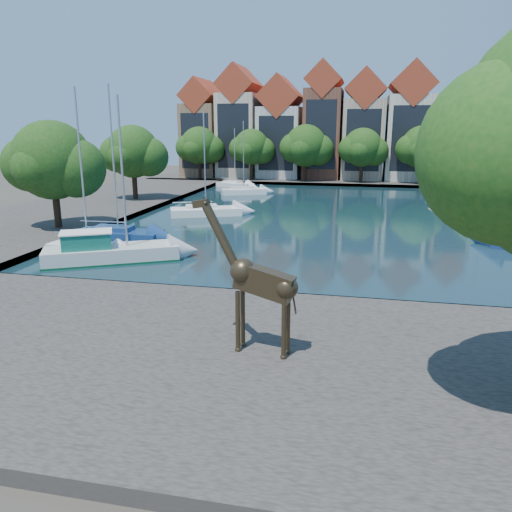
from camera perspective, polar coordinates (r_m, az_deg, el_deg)
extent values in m
plane|color=#38332B|center=(24.09, 5.88, -5.41)|extent=(160.00, 160.00, 0.00)
cube|color=black|center=(47.29, 9.11, 4.48)|extent=(38.00, 50.00, 0.08)
cube|color=#47423D|center=(17.60, 3.32, -12.32)|extent=(50.00, 14.00, 0.50)
cube|color=#47423D|center=(78.96, 10.44, 8.60)|extent=(60.00, 16.00, 0.50)
cube|color=#47423D|center=(54.52, -18.23, 5.49)|extent=(14.00, 52.00, 0.50)
sphere|color=#174513|center=(13.58, 27.22, 10.43)|extent=(4.48, 4.48, 4.48)
cube|color=#806145|center=(82.53, -5.96, 13.01)|extent=(5.39, 9.00, 11.00)
cube|color=maroon|center=(82.62, -6.09, 17.67)|extent=(5.44, 9.18, 5.44)
cube|color=black|center=(78.28, -6.99, 12.90)|extent=(4.40, 0.05, 8.25)
cube|color=beige|center=(80.87, -1.81, 13.58)|extent=(5.88, 9.00, 12.50)
cube|color=maroon|center=(81.09, -1.85, 18.94)|extent=(5.94, 9.18, 5.94)
cube|color=black|center=(76.53, -2.63, 13.51)|extent=(4.80, 0.05, 9.38)
cube|color=beige|center=(79.60, 2.86, 12.83)|extent=(6.37, 9.00, 10.50)
cube|color=maroon|center=(79.67, 2.93, 17.64)|extent=(6.43, 9.18, 6.43)
cube|color=black|center=(75.18, 2.30, 12.73)|extent=(5.20, 0.05, 7.88)
cube|color=brown|center=(78.79, 7.68, 13.61)|extent=(5.39, 9.00, 13.00)
cube|color=maroon|center=(79.04, 7.88, 19.21)|extent=(5.44, 9.18, 5.44)
cube|color=black|center=(74.32, 7.39, 13.57)|extent=(4.40, 0.05, 9.75)
cube|color=tan|center=(78.55, 12.14, 12.88)|extent=(5.88, 9.00, 11.50)
cube|color=maroon|center=(78.69, 12.43, 18.02)|extent=(5.94, 9.18, 5.94)
cube|color=black|center=(74.07, 12.12, 12.79)|extent=(4.80, 0.05, 8.62)
cube|color=beige|center=(78.79, 16.99, 12.76)|extent=(6.37, 9.00, 12.00)
cube|color=maroon|center=(78.98, 17.41, 18.14)|extent=(6.43, 9.18, 6.43)
cube|color=black|center=(74.32, 17.27, 12.67)|extent=(5.20, 0.05, 9.00)
cube|color=#8C5B43|center=(79.58, 21.71, 11.84)|extent=(5.39, 9.00, 10.50)
cube|color=maroon|center=(79.65, 22.16, 16.47)|extent=(5.44, 9.18, 5.44)
cube|color=black|center=(75.17, 22.26, 11.69)|extent=(4.40, 0.05, 7.88)
cylinder|color=#332114|center=(77.20, -6.43, 9.99)|extent=(0.50, 0.50, 3.20)
sphere|color=#163810|center=(77.01, -6.50, 12.42)|extent=(5.60, 5.60, 5.60)
sphere|color=#163810|center=(76.81, -5.20, 12.03)|extent=(4.20, 4.20, 4.20)
sphere|color=#163810|center=(77.15, -7.70, 12.18)|extent=(3.92, 3.92, 3.92)
cylinder|color=#332114|center=(75.07, -0.54, 9.95)|extent=(0.50, 0.50, 3.20)
sphere|color=#163810|center=(74.88, -0.54, 12.36)|extent=(5.20, 5.20, 5.20)
sphere|color=#163810|center=(74.87, 0.70, 11.96)|extent=(3.90, 3.90, 3.90)
sphere|color=#163810|center=(74.82, -1.71, 12.16)|extent=(3.64, 3.64, 3.64)
cylinder|color=#332114|center=(73.75, 5.63, 9.80)|extent=(0.50, 0.50, 3.20)
sphere|color=#163810|center=(73.54, 5.70, 12.44)|extent=(6.00, 6.00, 6.00)
sphere|color=#163810|center=(73.69, 7.13, 11.94)|extent=(4.50, 4.50, 4.50)
sphere|color=#163810|center=(73.36, 4.35, 12.23)|extent=(4.20, 4.20, 4.20)
cylinder|color=#332114|center=(73.28, 11.94, 9.53)|extent=(0.50, 0.50, 3.20)
sphere|color=#163810|center=(73.08, 12.08, 12.04)|extent=(5.40, 5.40, 5.40)
sphere|color=#163810|center=(73.42, 13.34, 11.56)|extent=(4.05, 4.05, 4.05)
sphere|color=#163810|center=(72.71, 10.87, 11.88)|extent=(3.78, 3.78, 3.78)
cylinder|color=#332114|center=(73.68, 18.25, 9.14)|extent=(0.50, 0.50, 3.20)
sphere|color=#163810|center=(73.48, 18.46, 11.73)|extent=(5.80, 5.80, 5.80)
sphere|color=#163810|center=(74.01, 19.76, 11.19)|extent=(4.35, 4.35, 4.35)
sphere|color=#163810|center=(72.95, 17.20, 11.58)|extent=(4.06, 4.06, 4.06)
cylinder|color=#332114|center=(74.94, 24.39, 8.66)|extent=(0.50, 0.50, 3.20)
sphere|color=#163810|center=(74.75, 24.65, 11.06)|extent=(5.20, 5.20, 5.20)
sphere|color=#163810|center=(75.41, 25.74, 10.57)|extent=(3.90, 3.90, 3.90)
sphere|color=#163810|center=(74.08, 23.60, 10.95)|extent=(3.64, 3.64, 3.64)
cylinder|color=#332114|center=(42.08, -21.82, 5.36)|extent=(0.54, 0.54, 3.40)
sphere|color=#163810|center=(41.72, -22.28, 10.10)|extent=(6.00, 6.00, 6.00)
sphere|color=#163810|center=(41.04, -19.86, 9.42)|extent=(4.50, 4.50, 4.50)
sphere|color=#163810|center=(42.36, -24.42, 9.53)|extent=(4.20, 4.20, 4.20)
cylinder|color=#332114|center=(56.38, -13.69, 8.09)|extent=(0.54, 0.54, 3.40)
sphere|color=#163810|center=(56.12, -13.90, 11.52)|extent=(5.60, 5.60, 5.60)
sphere|color=#163810|center=(55.72, -12.15, 11.02)|extent=(4.20, 4.20, 4.20)
sphere|color=#163810|center=(56.47, -15.50, 11.15)|extent=(3.92, 3.92, 3.92)
cylinder|color=#362B1B|center=(17.57, -2.10, -7.50)|extent=(0.17, 0.17, 2.21)
cylinder|color=#362B1B|center=(17.97, -1.52, -6.98)|extent=(0.17, 0.17, 2.21)
cylinder|color=#362B1B|center=(17.03, 3.20, -8.24)|extent=(0.17, 0.17, 2.21)
cylinder|color=#362B1B|center=(17.44, 3.66, -7.69)|extent=(0.17, 0.17, 2.21)
cube|color=#362B1B|center=(16.96, 0.96, -3.00)|extent=(2.21, 0.90, 1.29)
cylinder|color=#362B1B|center=(17.16, -3.96, 2.15)|extent=(1.45, 0.53, 2.29)
cube|color=#362B1B|center=(17.29, -6.33, 5.97)|extent=(0.64, 0.28, 0.35)
cube|color=silver|center=(32.10, -16.15, 0.43)|extent=(8.19, 5.87, 1.17)
cube|color=#16624F|center=(31.98, -18.78, 1.58)|extent=(3.33, 2.90, 1.08)
cylinder|color=#B2B2B7|center=(31.33, -15.03, 9.12)|extent=(0.14, 0.14, 9.00)
cube|color=white|center=(34.28, -18.62, 0.91)|extent=(5.34, 2.20, 0.93)
cube|color=white|center=(34.21, -18.67, 1.42)|extent=(2.37, 1.44, 0.52)
cylinder|color=#B2B2B7|center=(33.51, -19.34, 9.45)|extent=(0.12, 0.12, 9.73)
cube|color=navy|center=(37.87, -15.43, 2.42)|extent=(6.37, 2.31, 0.95)
cube|color=navy|center=(37.80, -15.46, 2.89)|extent=(2.79, 1.59, 0.53)
cylinder|color=#B2B2B7|center=(37.15, -16.00, 10.53)|extent=(0.13, 0.13, 10.21)
cube|color=white|center=(47.29, -5.74, 5.19)|extent=(6.94, 4.69, 0.90)
cube|color=white|center=(47.24, -5.75, 5.55)|extent=(3.27, 2.61, 0.50)
cylinder|color=#B2B2B7|center=(46.76, -5.88, 10.74)|extent=(0.12, 0.12, 8.66)
cube|color=white|center=(61.91, -1.41, 7.46)|extent=(5.68, 3.95, 0.85)
cube|color=white|center=(61.88, -1.41, 7.72)|extent=(2.69, 2.18, 0.47)
cylinder|color=#B2B2B7|center=(61.53, -1.43, 11.42)|extent=(0.11, 0.11, 8.08)
cube|color=white|center=(69.13, -2.41, 8.19)|extent=(5.58, 3.71, 0.80)
cube|color=white|center=(69.10, -2.41, 8.41)|extent=(2.62, 2.07, 0.44)
cylinder|color=#B2B2B7|center=(68.81, -2.45, 11.39)|extent=(0.11, 0.11, 7.29)
cube|color=white|center=(53.73, 24.51, 5.11)|extent=(6.84, 3.94, 0.95)
cube|color=white|center=(53.68, 24.55, 5.44)|extent=(3.16, 2.30, 0.53)
cylinder|color=#B2B2B7|center=(53.23, 25.11, 10.66)|extent=(0.13, 0.13, 9.94)
cube|color=white|center=(56.62, 23.41, 5.65)|extent=(6.08, 2.23, 0.96)
cube|color=white|center=(56.58, 23.44, 5.97)|extent=(2.67, 1.53, 0.53)
cylinder|color=#B2B2B7|center=(56.17, 23.91, 10.43)|extent=(0.13, 0.13, 8.96)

